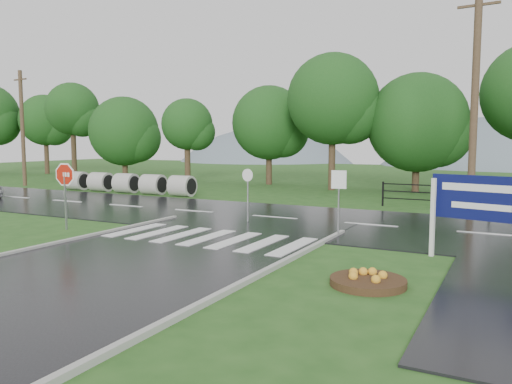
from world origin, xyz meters
The scene contains 16 objects.
ground centered at (0.00, 0.00, 0.00)m, with size 120.00×120.00×0.00m, color #244F1A.
main_road centered at (0.00, 10.00, 0.00)m, with size 90.00×8.00×0.04m, color black.
walkway centered at (8.50, 4.00, 0.00)m, with size 2.20×11.00×0.04m, color black.
crosswalk centered at (0.00, 5.00, 0.06)m, with size 6.50×2.80×0.02m.
curb_right centered at (3.55, -4.00, 0.00)m, with size 0.15×24.00×0.12m, color #A3A39B.
fence_west centered at (7.75, 16.00, 0.72)m, with size 9.58×0.08×1.20m.
hills centered at (3.49, 65.00, -15.54)m, with size 102.00×48.00×48.00m.
treeline centered at (1.00, 24.00, 0.00)m, with size 83.20×5.20×10.00m.
culvert_pipes centered at (-12.48, 15.00, 0.60)m, with size 9.70×1.20×1.20m.
stop_sign centered at (-5.46, 4.16, 1.78)m, with size 1.13×0.14×2.54m.
estate_billboard centered at (7.95, 5.85, 1.55)m, with size 2.52×0.69×2.26m.
flower_bed centered at (5.97, 2.24, 0.12)m, with size 1.66×1.66×0.33m.
reg_sign_small centered at (3.62, 7.30, 1.56)m, with size 0.48×0.11×2.20m.
reg_sign_round centered at (-0.43, 8.50, 1.34)m, with size 0.49×0.09×2.10m.
utility_pole_west centered at (-22.42, 15.50, 4.12)m, with size 1.44×0.27×8.11m.
utility_pole_east centered at (6.98, 15.50, 4.92)m, with size 1.72×0.32×9.69m.
Camera 1 is at (8.74, -8.31, 3.13)m, focal length 35.00 mm.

